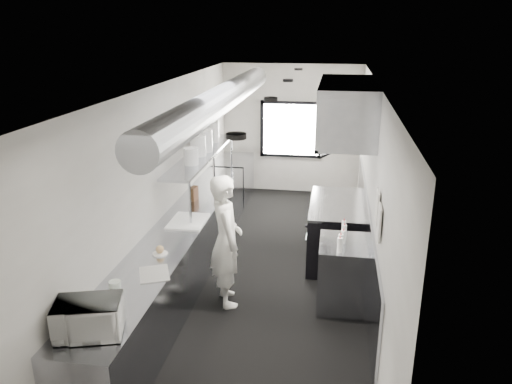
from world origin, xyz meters
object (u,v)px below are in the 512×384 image
at_px(squeeze_bottle_a, 340,245).
at_px(squeeze_bottle_c, 343,237).
at_px(plate_stack_b, 198,146).
at_px(plate_stack_c, 205,141).
at_px(squeeze_bottle_b, 341,241).
at_px(microwave, 89,318).
at_px(small_plate, 160,254).
at_px(squeeze_bottle_d, 344,232).
at_px(bottle_station, 343,274).
at_px(far_work_table, 233,179).
at_px(knife_block, 194,194).
at_px(deli_tub_a, 95,305).
at_px(plate_stack_d, 212,132).
at_px(line_cook, 226,241).
at_px(exhaust_hood, 346,110).
at_px(deli_tub_b, 115,285).
at_px(prep_counter, 180,255).
at_px(range, 336,231).
at_px(cutting_board, 188,221).
at_px(pass_shelf, 202,155).
at_px(plate_stack_a, 191,156).
at_px(squeeze_bottle_e, 344,226).

bearing_deg(squeeze_bottle_a, squeeze_bottle_c, 81.21).
height_order(plate_stack_b, plate_stack_c, plate_stack_c).
xyz_separation_m(plate_stack_b, squeeze_bottle_b, (2.29, -1.72, -0.74)).
bearing_deg(microwave, small_plate, 71.31).
bearing_deg(plate_stack_b, squeeze_bottle_d, -31.06).
height_order(bottle_station, microwave, microwave).
xyz_separation_m(far_work_table, knife_block, (-0.09, -2.62, 0.56)).
bearing_deg(deli_tub_a, plate_stack_d, 88.97).
bearing_deg(far_work_table, bottle_station, -59.47).
height_order(line_cook, squeeze_bottle_d, line_cook).
height_order(line_cook, squeeze_bottle_c, line_cook).
bearing_deg(exhaust_hood, deli_tub_b, -128.52).
xyz_separation_m(prep_counter, knife_block, (-0.09, 1.08, 0.56)).
bearing_deg(range, deli_tub_b, -127.83).
bearing_deg(squeeze_bottle_a, small_plate, -169.45).
distance_m(far_work_table, cutting_board, 3.57).
xyz_separation_m(squeeze_bottle_b, squeeze_bottle_d, (0.05, 0.31, 0.00)).
relative_size(deli_tub_b, squeeze_bottle_d, 0.66).
xyz_separation_m(pass_shelf, line_cook, (0.80, -1.87, -0.64)).
bearing_deg(range, bottle_station, -85.43).
distance_m(plate_stack_b, squeeze_bottle_c, 2.90).
distance_m(line_cook, squeeze_bottle_d, 1.56).
bearing_deg(cutting_board, deli_tub_b, -96.41).
relative_size(bottle_station, deli_tub_b, 7.02).
distance_m(range, plate_stack_d, 2.84).
xyz_separation_m(line_cook, plate_stack_a, (-0.78, 1.18, 0.80)).
relative_size(microwave, plate_stack_a, 2.14).
distance_m(small_plate, squeeze_bottle_d, 2.39).
bearing_deg(microwave, deli_tub_a, 93.37).
height_order(exhaust_hood, deli_tub_a, exhaust_hood).
xyz_separation_m(exhaust_hood, pass_shelf, (-2.29, 0.30, -0.86)).
distance_m(range, plate_stack_a, 2.56).
bearing_deg(squeeze_bottle_c, deli_tub_b, -146.75).
relative_size(plate_stack_a, plate_stack_c, 0.69).
distance_m(far_work_table, squeeze_bottle_e, 4.26).
relative_size(prep_counter, squeeze_bottle_a, 30.72).
xyz_separation_m(pass_shelf, squeeze_bottle_e, (2.32, -1.36, -0.55)).
relative_size(small_plate, squeeze_bottle_a, 0.96).
distance_m(deli_tub_a, plate_stack_b, 3.63).
bearing_deg(range, microwave, -120.24).
distance_m(pass_shelf, bottle_station, 3.09).
bearing_deg(squeeze_bottle_e, plate_stack_a, 163.93).
relative_size(exhaust_hood, range, 1.38).
bearing_deg(line_cook, far_work_table, -13.31).
xyz_separation_m(pass_shelf, squeeze_bottle_b, (2.28, -1.88, -0.54)).
bearing_deg(squeeze_bottle_b, squeeze_bottle_a, -94.71).
bearing_deg(bottle_station, deli_tub_a, -140.77).
distance_m(small_plate, squeeze_bottle_c, 2.33).
xyz_separation_m(microwave, plate_stack_b, (-0.04, 3.93, 0.67)).
distance_m(exhaust_hood, small_plate, 3.38).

